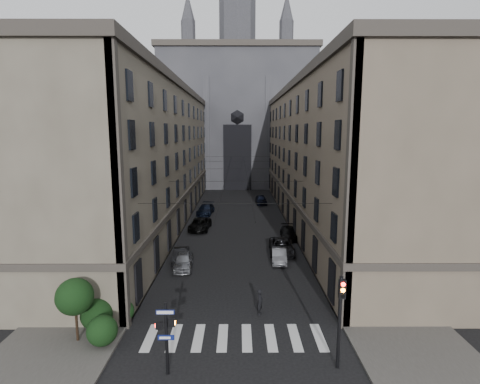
{
  "coord_description": "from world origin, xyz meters",
  "views": [
    {
      "loc": [
        0.24,
        -16.44,
        12.67
      ],
      "look_at": [
        0.35,
        11.04,
        8.17
      ],
      "focal_mm": 28.0,
      "sensor_mm": 36.0,
      "label": 1
    }
  ],
  "objects_px": {
    "car_right_near": "(279,256)",
    "car_right_midfar": "(288,233)",
    "pedestrian_signal_left": "(166,333)",
    "car_left_midfar": "(200,225)",
    "traffic_light_right": "(340,311)",
    "car_right_far": "(261,200)",
    "car_left_far": "(206,209)",
    "gothic_tower": "(237,109)",
    "car_left_midnear": "(180,256)",
    "pedestrian": "(260,302)",
    "car_right_midnear": "(282,247)",
    "car_left_near": "(183,261)"
  },
  "relations": [
    {
      "from": "pedestrian_signal_left",
      "to": "traffic_light_right",
      "type": "distance_m",
      "value": 9.18
    },
    {
      "from": "car_left_near",
      "to": "car_left_midfar",
      "type": "xyz_separation_m",
      "value": [
        0.14,
        13.64,
        0.01
      ]
    },
    {
      "from": "car_right_midnear",
      "to": "pedestrian",
      "type": "height_order",
      "value": "pedestrian"
    },
    {
      "from": "car_left_near",
      "to": "pedestrian",
      "type": "xyz_separation_m",
      "value": [
        6.63,
        -8.86,
        0.18
      ]
    },
    {
      "from": "traffic_light_right",
      "to": "car_left_midnear",
      "type": "distance_m",
      "value": 20.15
    },
    {
      "from": "car_left_midnear",
      "to": "pedestrian_signal_left",
      "type": "bearing_deg",
      "value": -86.95
    },
    {
      "from": "car_left_midfar",
      "to": "car_right_far",
      "type": "distance_m",
      "value": 19.61
    },
    {
      "from": "car_left_far",
      "to": "pedestrian",
      "type": "xyz_separation_m",
      "value": [
        6.55,
        -31.82,
        0.13
      ]
    },
    {
      "from": "car_left_midnear",
      "to": "car_left_far",
      "type": "distance_m",
      "value": 21.25
    },
    {
      "from": "car_left_near",
      "to": "car_left_midfar",
      "type": "height_order",
      "value": "car_left_midfar"
    },
    {
      "from": "gothic_tower",
      "to": "traffic_light_right",
      "type": "height_order",
      "value": "gothic_tower"
    },
    {
      "from": "car_left_midfar",
      "to": "car_right_midfar",
      "type": "height_order",
      "value": "car_left_midfar"
    },
    {
      "from": "car_right_midnear",
      "to": "traffic_light_right",
      "type": "bearing_deg",
      "value": -85.3
    },
    {
      "from": "car_right_near",
      "to": "car_right_midfar",
      "type": "xyz_separation_m",
      "value": [
        2.0,
        8.21,
        0.01
      ]
    },
    {
      "from": "car_right_near",
      "to": "car_right_midnear",
      "type": "bearing_deg",
      "value": 81.78
    },
    {
      "from": "car_left_midfar",
      "to": "car_right_midfar",
      "type": "relative_size",
      "value": 1.17
    },
    {
      "from": "car_right_midnear",
      "to": "car_right_near",
      "type": "bearing_deg",
      "value": -99.82
    },
    {
      "from": "car_left_midnear",
      "to": "traffic_light_right",
      "type": "bearing_deg",
      "value": -59.84
    },
    {
      "from": "gothic_tower",
      "to": "car_left_midnear",
      "type": "distance_m",
      "value": 59.18
    },
    {
      "from": "traffic_light_right",
      "to": "car_left_midfar",
      "type": "relative_size",
      "value": 0.98
    },
    {
      "from": "car_left_midnear",
      "to": "car_left_far",
      "type": "relative_size",
      "value": 0.75
    },
    {
      "from": "car_left_near",
      "to": "car_right_midnear",
      "type": "height_order",
      "value": "car_right_midnear"
    },
    {
      "from": "traffic_light_right",
      "to": "car_right_far",
      "type": "xyz_separation_m",
      "value": [
        -1.4,
        46.02,
        -2.52
      ]
    },
    {
      "from": "pedestrian",
      "to": "car_right_midfar",
      "type": "bearing_deg",
      "value": 4.02
    },
    {
      "from": "car_right_far",
      "to": "car_right_midnear",
      "type": "bearing_deg",
      "value": -91.4
    },
    {
      "from": "pedestrian_signal_left",
      "to": "car_left_midfar",
      "type": "relative_size",
      "value": 0.75
    },
    {
      "from": "traffic_light_right",
      "to": "pedestrian",
      "type": "relative_size",
      "value": 2.86
    },
    {
      "from": "car_right_midnear",
      "to": "car_left_midnear",
      "type": "bearing_deg",
      "value": -163.78
    },
    {
      "from": "pedestrian",
      "to": "pedestrian_signal_left",
      "type": "bearing_deg",
      "value": 158.51
    },
    {
      "from": "gothic_tower",
      "to": "car_left_near",
      "type": "bearing_deg",
      "value": -94.82
    },
    {
      "from": "pedestrian_signal_left",
      "to": "pedestrian",
      "type": "xyz_separation_m",
      "value": [
        5.25,
        6.5,
        -1.41
      ]
    },
    {
      "from": "car_right_near",
      "to": "car_right_far",
      "type": "distance_m",
      "value": 29.41
    },
    {
      "from": "car_left_midfar",
      "to": "car_right_midnear",
      "type": "xyz_separation_m",
      "value": [
        9.51,
        -9.37,
        0.01
      ]
    },
    {
      "from": "traffic_light_right",
      "to": "car_left_near",
      "type": "xyz_separation_m",
      "value": [
        -10.5,
        14.94,
        -2.56
      ]
    },
    {
      "from": "car_right_near",
      "to": "car_right_far",
      "type": "height_order",
      "value": "car_right_far"
    },
    {
      "from": "traffic_light_right",
      "to": "pedestrian",
      "type": "distance_m",
      "value": 7.59
    },
    {
      "from": "car_left_near",
      "to": "car_right_far",
      "type": "distance_m",
      "value": 32.39
    },
    {
      "from": "car_left_midnear",
      "to": "gothic_tower",
      "type": "bearing_deg",
      "value": 81.12
    },
    {
      "from": "gothic_tower",
      "to": "car_right_far",
      "type": "bearing_deg",
      "value": -81.16
    },
    {
      "from": "car_right_midnear",
      "to": "car_right_far",
      "type": "height_order",
      "value": "car_right_far"
    },
    {
      "from": "traffic_light_right",
      "to": "car_left_far",
      "type": "xyz_separation_m",
      "value": [
        -10.42,
        37.9,
        -2.51
      ]
    },
    {
      "from": "car_left_near",
      "to": "car_left_midnear",
      "type": "bearing_deg",
      "value": 103.38
    },
    {
      "from": "car_right_near",
      "to": "car_left_midnear",
      "type": "bearing_deg",
      "value": -176.47
    },
    {
      "from": "car_left_midnear",
      "to": "car_right_near",
      "type": "xyz_separation_m",
      "value": [
        9.64,
        -0.04,
        -0.0
      ]
    },
    {
      "from": "pedestrian_signal_left",
      "to": "car_left_midnear",
      "type": "relative_size",
      "value": 1.0
    },
    {
      "from": "car_left_midfar",
      "to": "car_right_midfar",
      "type": "bearing_deg",
      "value": -14.68
    },
    {
      "from": "car_right_midfar",
      "to": "car_right_far",
      "type": "xyz_separation_m",
      "value": [
        -2.0,
        21.19,
        0.11
      ]
    },
    {
      "from": "pedestrian_signal_left",
      "to": "pedestrian",
      "type": "bearing_deg",
      "value": 51.09
    },
    {
      "from": "car_left_midnear",
      "to": "car_right_midfar",
      "type": "xyz_separation_m",
      "value": [
        11.64,
        8.18,
        0.0
      ]
    },
    {
      "from": "gothic_tower",
      "to": "car_right_midfar",
      "type": "xyz_separation_m",
      "value": [
        6.2,
        -48.21,
        -17.14
      ]
    }
  ]
}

